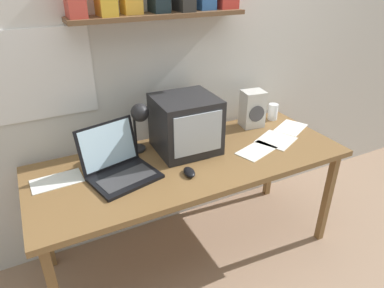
% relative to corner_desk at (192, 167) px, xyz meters
% --- Properties ---
extents(ground_plane, '(12.00, 12.00, 0.00)m').
position_rel_corner_desk_xyz_m(ground_plane, '(0.00, 0.00, -0.68)').
color(ground_plane, '#A08067').
extents(back_wall, '(5.60, 0.24, 2.60)m').
position_rel_corner_desk_xyz_m(back_wall, '(-0.00, 0.43, 0.63)').
color(back_wall, silver).
rests_on(back_wall, ground_plane).
extents(corner_desk, '(1.89, 0.74, 0.74)m').
position_rel_corner_desk_xyz_m(corner_desk, '(0.00, 0.00, 0.00)').
color(corner_desk, brown).
rests_on(corner_desk, ground_plane).
extents(crt_monitor, '(0.37, 0.36, 0.34)m').
position_rel_corner_desk_xyz_m(crt_monitor, '(0.02, 0.13, 0.23)').
color(crt_monitor, '#232326').
rests_on(crt_monitor, corner_desk).
extents(laptop, '(0.41, 0.39, 0.27)m').
position_rel_corner_desk_xyz_m(laptop, '(-0.44, 0.04, 0.12)').
color(laptop, black).
rests_on(laptop, corner_desk).
extents(desk_lamp, '(0.13, 0.17, 0.32)m').
position_rel_corner_desk_xyz_m(desk_lamp, '(-0.24, 0.21, 0.29)').
color(desk_lamp, '#232326').
rests_on(desk_lamp, corner_desk).
extents(juice_glass, '(0.07, 0.07, 0.12)m').
position_rel_corner_desk_xyz_m(juice_glass, '(0.81, 0.26, 0.11)').
color(juice_glass, white).
rests_on(juice_glass, corner_desk).
extents(space_heater, '(0.17, 0.15, 0.26)m').
position_rel_corner_desk_xyz_m(space_heater, '(0.60, 0.23, 0.19)').
color(space_heater, silver).
rests_on(space_heater, corner_desk).
extents(computer_mouse, '(0.07, 0.11, 0.03)m').
position_rel_corner_desk_xyz_m(computer_mouse, '(-0.09, -0.15, 0.07)').
color(computer_mouse, black).
rests_on(computer_mouse, corner_desk).
extents(loose_paper_near_laptop, '(0.29, 0.22, 0.00)m').
position_rel_corner_desk_xyz_m(loose_paper_near_laptop, '(0.40, -0.09, 0.06)').
color(loose_paper_near_laptop, white).
rests_on(loose_paper_near_laptop, corner_desk).
extents(loose_paper_near_monitor, '(0.27, 0.16, 0.00)m').
position_rel_corner_desk_xyz_m(loose_paper_near_monitor, '(-0.76, 0.11, 0.06)').
color(loose_paper_near_monitor, white).
rests_on(loose_paper_near_monitor, corner_desk).
extents(open_notebook, '(0.29, 0.26, 0.00)m').
position_rel_corner_desk_xyz_m(open_notebook, '(0.83, 0.07, 0.06)').
color(open_notebook, white).
rests_on(open_notebook, corner_desk).
extents(printed_handout, '(0.30, 0.29, 0.00)m').
position_rel_corner_desk_xyz_m(printed_handout, '(0.61, -0.03, 0.06)').
color(printed_handout, white).
rests_on(printed_handout, corner_desk).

